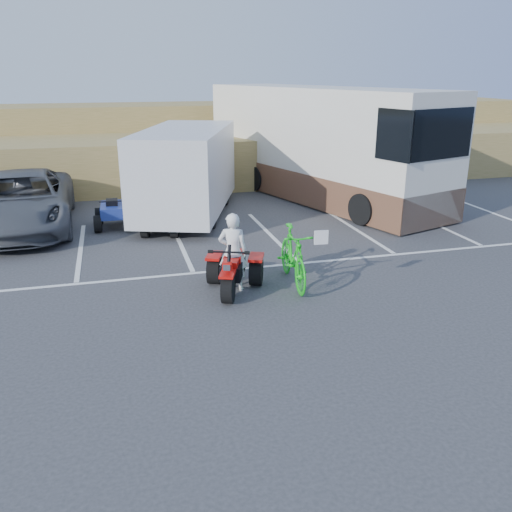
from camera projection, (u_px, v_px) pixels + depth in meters
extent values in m
plane|color=#343436|center=(212.00, 314.00, 10.84)|extent=(100.00, 100.00, 0.00)
cube|color=white|center=(81.00, 250.00, 14.74)|extent=(0.12, 5.00, 0.01)
cube|color=white|center=(180.00, 242.00, 15.40)|extent=(0.12, 5.00, 0.01)
cube|color=white|center=(270.00, 235.00, 16.06)|extent=(0.12, 5.00, 0.01)
cube|color=white|center=(354.00, 228.00, 16.72)|extent=(0.12, 5.00, 0.01)
cube|color=white|center=(432.00, 222.00, 17.38)|extent=(0.12, 5.00, 0.01)
cube|color=white|center=(503.00, 217.00, 18.04)|extent=(0.12, 5.00, 0.01)
cube|color=white|center=(194.00, 273.00, 13.03)|extent=(28.00, 0.12, 0.01)
cube|color=olive|center=(152.00, 159.00, 23.30)|extent=(40.00, 6.00, 2.00)
cube|color=olive|center=(144.00, 128.00, 26.17)|extent=(40.00, 4.00, 2.20)
imported|color=white|center=(233.00, 252.00, 11.81)|extent=(0.75, 0.62, 1.75)
imported|color=#14BF19|center=(293.00, 256.00, 12.17)|extent=(0.81, 2.25, 1.33)
imported|color=#4C4E54|center=(22.00, 201.00, 16.46)|extent=(3.04, 6.26, 1.71)
cube|color=silver|center=(186.00, 168.00, 17.75)|extent=(4.34, 6.59, 2.55)
cylinder|color=black|center=(188.00, 205.00, 18.15)|extent=(2.36, 1.42, 0.71)
cube|color=silver|center=(318.00, 143.00, 20.25)|extent=(6.11, 11.43, 4.00)
cube|color=brown|center=(317.00, 181.00, 20.72)|extent=(6.16, 11.45, 1.11)
cube|color=black|center=(443.00, 134.00, 15.56)|extent=(2.44, 0.82, 1.45)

